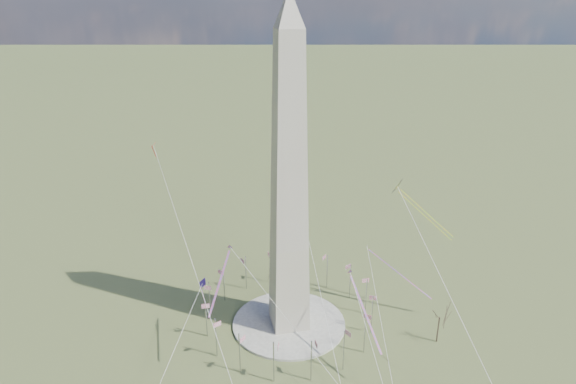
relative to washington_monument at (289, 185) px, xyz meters
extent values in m
plane|color=#496130|center=(0.00, 0.00, -47.95)|extent=(2000.00, 2000.00, 0.00)
cylinder|color=beige|center=(0.00, 0.00, -47.55)|extent=(36.00, 36.00, 0.80)
pyramid|color=#B8B3A1|center=(0.00, 0.00, 47.85)|extent=(9.90, 9.90, 10.00)
cylinder|color=#B3B5BA|center=(26.00, 0.00, -41.45)|extent=(0.36, 0.36, 13.00)
cube|color=#B01737|center=(26.00, 1.30, -36.15)|extent=(2.40, 0.08, 1.50)
cylinder|color=#B3B5BA|center=(24.02, 9.95, -41.45)|extent=(0.36, 0.36, 13.00)
cube|color=#B01737|center=(23.52, 11.15, -36.15)|extent=(2.25, 0.99, 1.50)
cylinder|color=#B3B5BA|center=(18.38, 18.38, -41.45)|extent=(0.36, 0.36, 13.00)
cube|color=#B01737|center=(17.47, 19.30, -36.15)|extent=(1.75, 1.75, 1.50)
cylinder|color=#B3B5BA|center=(9.95, 24.02, -41.45)|extent=(0.36, 0.36, 13.00)
cube|color=#B01737|center=(8.75, 24.52, -36.15)|extent=(0.99, 2.25, 1.50)
cylinder|color=#B3B5BA|center=(0.00, 26.00, -41.45)|extent=(0.36, 0.36, 13.00)
cube|color=#B01737|center=(-1.30, 26.00, -36.15)|extent=(0.08, 2.40, 1.50)
cylinder|color=#B3B5BA|center=(-9.95, 24.02, -41.45)|extent=(0.36, 0.36, 13.00)
cube|color=#B01737|center=(-11.15, 23.52, -36.15)|extent=(0.99, 2.25, 1.50)
cylinder|color=#B3B5BA|center=(-18.38, 18.38, -41.45)|extent=(0.36, 0.36, 13.00)
cube|color=#B01737|center=(-19.30, 17.47, -36.15)|extent=(1.75, 1.75, 1.50)
cylinder|color=#B3B5BA|center=(-24.02, 9.95, -41.45)|extent=(0.36, 0.36, 13.00)
cube|color=#B01737|center=(-24.52, 8.75, -36.15)|extent=(2.25, 0.99, 1.50)
cylinder|color=#B3B5BA|center=(-26.00, 0.00, -41.45)|extent=(0.36, 0.36, 13.00)
cube|color=#B01737|center=(-26.00, -1.30, -36.15)|extent=(2.40, 0.08, 1.50)
cylinder|color=#B3B5BA|center=(-24.02, -9.95, -41.45)|extent=(0.36, 0.36, 13.00)
cube|color=#B01737|center=(-23.52, -11.15, -36.15)|extent=(2.25, 0.99, 1.50)
cylinder|color=#B3B5BA|center=(-18.38, -18.38, -41.45)|extent=(0.36, 0.36, 13.00)
cube|color=#B01737|center=(-17.47, -19.30, -36.15)|extent=(1.75, 1.75, 1.50)
cylinder|color=#B3B5BA|center=(-9.95, -24.02, -41.45)|extent=(0.36, 0.36, 13.00)
cube|color=#B01737|center=(-8.75, -24.52, -36.15)|extent=(0.99, 2.25, 1.50)
cylinder|color=#B3B5BA|center=(0.00, -26.00, -41.45)|extent=(0.36, 0.36, 13.00)
cube|color=#B01737|center=(1.30, -26.00, -36.15)|extent=(0.08, 2.40, 1.50)
cylinder|color=#B3B5BA|center=(9.95, -24.02, -41.45)|extent=(0.36, 0.36, 13.00)
cube|color=#B01737|center=(11.15, -23.52, -36.15)|extent=(0.99, 2.25, 1.50)
cylinder|color=#B3B5BA|center=(18.38, -18.38, -41.45)|extent=(0.36, 0.36, 13.00)
cube|color=#B01737|center=(19.30, -17.47, -36.15)|extent=(1.75, 1.75, 1.50)
cylinder|color=#B3B5BA|center=(24.02, -9.95, -41.45)|extent=(0.36, 0.36, 13.00)
cube|color=#B01737|center=(24.52, -8.75, -36.15)|extent=(2.25, 0.99, 1.50)
cylinder|color=#4E3E2F|center=(41.92, -18.72, -43.57)|extent=(0.42, 0.42, 8.76)
cube|color=orange|center=(44.54, -0.25, -13.39)|extent=(13.44, 12.51, 12.56)
cube|color=orange|center=(42.98, -1.93, -13.39)|extent=(13.44, 12.51, 12.56)
cube|color=navy|center=(-26.45, -1.95, -27.83)|extent=(1.87, 3.19, 2.74)
cube|color=#FC3E27|center=(-26.45, -1.95, -32.37)|extent=(1.36, 3.39, 9.48)
cube|color=#FC3E27|center=(16.27, -22.69, -31.00)|extent=(2.59, 20.03, 12.57)
cube|color=#FC3E27|center=(-22.21, -10.83, -22.88)|extent=(8.42, 15.83, 10.93)
cube|color=#FC3E27|center=(37.71, 0.69, -34.97)|extent=(17.91, 13.46, 13.67)
cube|color=red|center=(-37.47, 28.05, 6.26)|extent=(1.69, 2.42, 1.84)
cube|color=red|center=(-37.47, 28.05, 4.24)|extent=(1.26, 1.33, 4.23)
cube|color=silver|center=(7.82, 48.80, 11.93)|extent=(1.56, 1.78, 1.76)
cube|color=silver|center=(7.82, 48.80, 10.01)|extent=(0.44, 1.53, 4.04)
camera|label=1|loc=(-31.89, -133.66, 52.02)|focal=32.00mm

